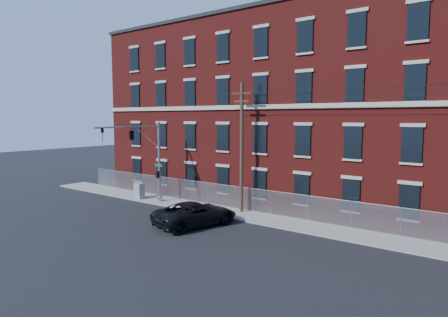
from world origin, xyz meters
TOP-DOWN VIEW (x-y plane):
  - ground at (0.00, 0.00)m, footprint 140.00×140.00m
  - sidewalk at (12.00, 5.00)m, footprint 65.00×3.00m
  - mill_building at (12.00, 13.93)m, footprint 55.30×14.32m
  - chain_link_fence at (12.00, 6.30)m, footprint 59.06×0.06m
  - traffic_signal_mast at (-6.00, 2.18)m, footprint 0.90×6.75m
  - utility_pole_near at (2.00, 5.60)m, footprint 1.80×0.28m
  - pickup_truck at (1.49, 0.72)m, footprint 4.26×6.55m
  - utility_cabinet at (-8.37, 4.20)m, footprint 1.22×0.80m

SIDE VIEW (x-z plane):
  - ground at x=0.00m, z-range 0.00..0.00m
  - sidewalk at x=12.00m, z-range 0.00..0.12m
  - utility_cabinet at x=-8.37m, z-range 0.12..1.52m
  - pickup_truck at x=1.49m, z-range 0.00..1.68m
  - chain_link_fence at x=12.00m, z-range 0.13..1.98m
  - utility_pole_near at x=2.00m, z-range 0.34..10.34m
  - traffic_signal_mast at x=-6.00m, z-range 1.89..8.89m
  - mill_building at x=12.00m, z-range 0.00..16.30m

